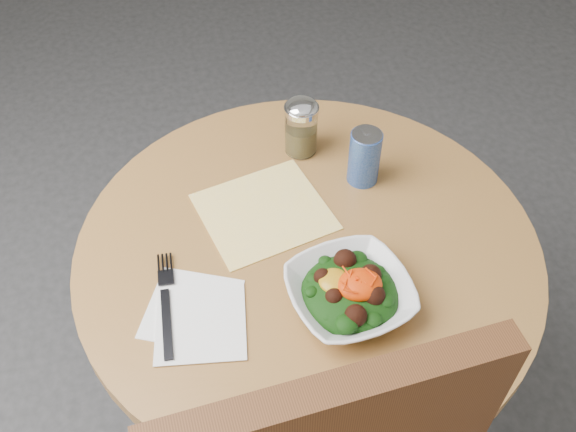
% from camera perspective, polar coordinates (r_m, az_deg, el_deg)
% --- Properties ---
extents(ground, '(6.00, 6.00, 0.00)m').
position_cam_1_polar(ground, '(1.88, 1.24, -17.18)').
color(ground, '#2C2C2F').
rests_on(ground, ground).
extents(table, '(0.90, 0.90, 0.75)m').
position_cam_1_polar(table, '(1.40, 1.61, -7.63)').
color(table, black).
rests_on(table, ground).
extents(cloth_napkin, '(0.29, 0.27, 0.00)m').
position_cam_1_polar(cloth_napkin, '(1.30, -2.14, 0.39)').
color(cloth_napkin, yellow).
rests_on(cloth_napkin, table).
extents(paper_napkins, '(0.21, 0.23, 0.00)m').
position_cam_1_polar(paper_napkins, '(1.15, -8.16, -8.78)').
color(paper_napkins, white).
rests_on(paper_napkins, table).
extents(salad_bowl, '(0.25, 0.25, 0.08)m').
position_cam_1_polar(salad_bowl, '(1.14, 5.51, -6.80)').
color(salad_bowl, silver).
rests_on(salad_bowl, table).
extents(fork, '(0.03, 0.23, 0.00)m').
position_cam_1_polar(fork, '(1.18, -10.78, -7.34)').
color(fork, black).
rests_on(fork, table).
extents(spice_shaker, '(0.07, 0.07, 0.13)m').
position_cam_1_polar(spice_shaker, '(1.39, 1.18, 7.89)').
color(spice_shaker, silver).
rests_on(spice_shaker, table).
extents(beverage_can, '(0.07, 0.07, 0.13)m').
position_cam_1_polar(beverage_can, '(1.33, 6.81, 5.24)').
color(beverage_can, '#0D3693').
rests_on(beverage_can, table).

